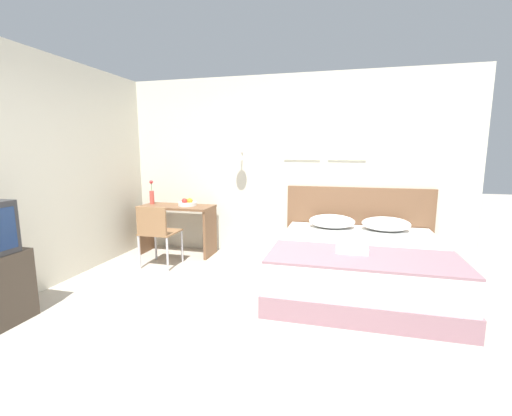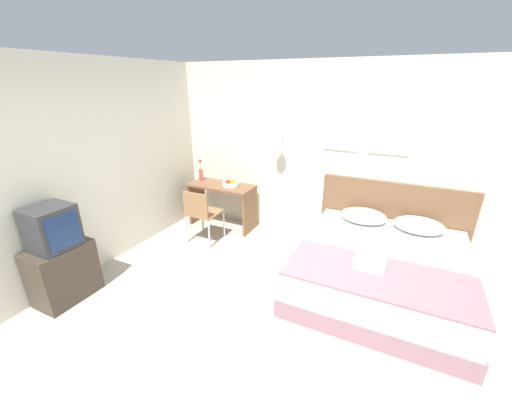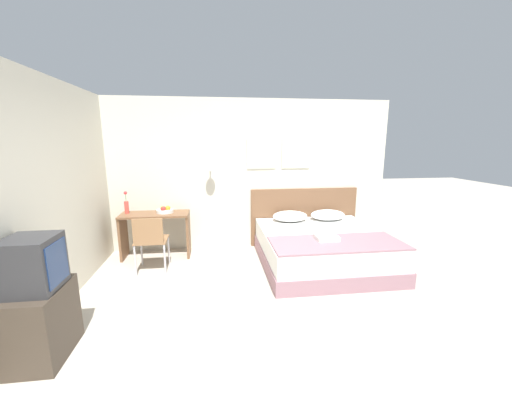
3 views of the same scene
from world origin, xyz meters
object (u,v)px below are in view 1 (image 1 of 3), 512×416
object	(u,v)px
headboard	(357,225)
fruit_bowl	(187,203)
pillow_left	(332,221)
desk	(177,221)
pillow_right	(386,224)
flower_vase	(152,195)
bed	(359,266)
folded_towel_near_foot	(352,248)
throw_blanket	(363,257)
desk_chair	(157,230)

from	to	relation	value
headboard	fruit_bowl	distance (m)	2.52
pillow_left	desk	distance (m)	2.31
headboard	fruit_bowl	size ratio (longest dim) A/B	7.26
pillow_right	flower_vase	bearing A→B (deg)	179.04
bed	flower_vase	distance (m)	3.27
pillow_right	folded_towel_near_foot	bearing A→B (deg)	-111.01
pillow_left	fruit_bowl	xyz separation A→B (m)	(-2.14, 0.02, 0.17)
folded_towel_near_foot	desk	world-z (taller)	desk
bed	throw_blanket	size ratio (longest dim) A/B	1.10
throw_blanket	folded_towel_near_foot	world-z (taller)	folded_towel_near_foot
throw_blanket	desk_chair	distance (m)	2.70
pillow_left	desk_chair	distance (m)	2.37
fruit_bowl	bed	bearing A→B (deg)	-16.67
pillow_right	fruit_bowl	xyz separation A→B (m)	(-2.84, 0.02, 0.17)
pillow_left	folded_towel_near_foot	world-z (taller)	pillow_left
desk_chair	desk	bearing A→B (deg)	92.87
folded_towel_near_foot	throw_blanket	bearing A→B (deg)	-53.75
throw_blanket	desk	distance (m)	2.96
bed	desk_chair	bearing A→B (deg)	178.49
pillow_left	fruit_bowl	distance (m)	2.15
pillow_left	throw_blanket	distance (m)	1.36
bed	pillow_left	xyz separation A→B (m)	(-0.35, 0.73, 0.36)
folded_towel_near_foot	desk_chair	bearing A→B (deg)	168.48
throw_blanket	desk	xyz separation A→B (m)	(-2.65, 1.31, -0.03)
pillow_left	throw_blanket	size ratio (longest dim) A/B	0.34
pillow_left	fruit_bowl	size ratio (longest dim) A/B	2.22
desk	fruit_bowl	xyz separation A→B (m)	(0.16, 0.02, 0.28)
throw_blanket	flower_vase	bearing A→B (deg)	156.19
headboard	desk	world-z (taller)	headboard
pillow_right	flower_vase	world-z (taller)	flower_vase
fruit_bowl	desk	bearing A→B (deg)	-172.95
desk_chair	fruit_bowl	bearing A→B (deg)	78.96
headboard	bed	bearing A→B (deg)	-90.00
desk	flower_vase	xyz separation A→B (m)	(-0.45, 0.06, 0.37)
pillow_left	flower_vase	distance (m)	2.77
throw_blanket	fruit_bowl	size ratio (longest dim) A/B	6.62
fruit_bowl	flower_vase	size ratio (longest dim) A/B	0.74
bed	flower_vase	size ratio (longest dim) A/B	5.42
pillow_right	desk_chair	size ratio (longest dim) A/B	0.72
headboard	fruit_bowl	xyz separation A→B (m)	(-2.49, -0.29, 0.26)
headboard	pillow_right	xyz separation A→B (m)	(0.35, -0.31, 0.09)
bed	desk	world-z (taller)	desk
folded_towel_near_foot	flower_vase	distance (m)	3.26
folded_towel_near_foot	fruit_bowl	world-z (taller)	fruit_bowl
pillow_left	pillow_right	bearing A→B (deg)	0.00
desk	desk_chair	xyz separation A→B (m)	(0.03, -0.66, 0.00)
desk	pillow_left	bearing A→B (deg)	0.09
pillow_right	throw_blanket	xyz separation A→B (m)	(-0.35, -1.31, -0.08)
fruit_bowl	flower_vase	xyz separation A→B (m)	(-0.62, 0.04, 0.10)
headboard	flower_vase	xyz separation A→B (m)	(-3.11, -0.25, 0.36)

